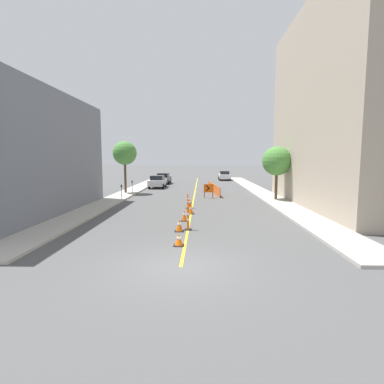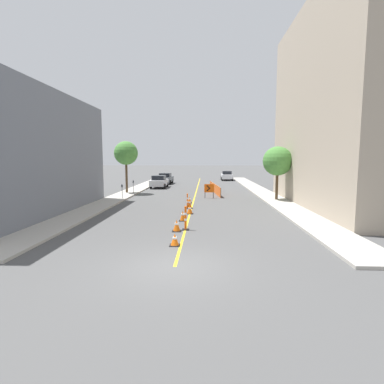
# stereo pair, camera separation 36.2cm
# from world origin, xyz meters

# --- Properties ---
(ground_plane) EXTENTS (300.00, 300.00, 0.00)m
(ground_plane) POSITION_xyz_m (0.00, 0.00, 0.00)
(ground_plane) COLOR #4C4C4C
(lane_stripe) EXTENTS (0.12, 46.90, 0.01)m
(lane_stripe) POSITION_xyz_m (0.00, 23.45, 0.00)
(lane_stripe) COLOR gold
(lane_stripe) RESTS_ON ground_plane
(sidewalk_left) EXTENTS (2.18, 46.90, 0.13)m
(sidewalk_left) POSITION_xyz_m (-7.21, 23.45, 0.07)
(sidewalk_left) COLOR #ADA89E
(sidewalk_left) RESTS_ON ground_plane
(sidewalk_right) EXTENTS (2.18, 46.90, 0.13)m
(sidewalk_right) POSITION_xyz_m (7.21, 23.45, 0.07)
(sidewalk_right) COLOR #ADA89E
(sidewalk_right) RESTS_ON ground_plane
(building_facade_left) EXTENTS (6.00, 15.97, 8.05)m
(building_facade_left) POSITION_xyz_m (-11.30, 9.01, 4.02)
(building_facade_left) COLOR slate
(building_facade_left) RESTS_ON ground_plane
(building_facade_right) EXTENTS (6.00, 17.56, 15.16)m
(building_facade_right) POSITION_xyz_m (11.30, 13.40, 7.58)
(building_facade_right) COLOR tan
(building_facade_right) RESTS_ON ground_plane
(traffic_cone_nearest) EXTENTS (0.45, 0.45, 0.53)m
(traffic_cone_nearest) POSITION_xyz_m (-0.26, 2.55, 0.26)
(traffic_cone_nearest) COLOR black
(traffic_cone_nearest) RESTS_ON ground_plane
(traffic_cone_second) EXTENTS (0.46, 0.46, 0.61)m
(traffic_cone_second) POSITION_xyz_m (-0.42, 5.10, 0.30)
(traffic_cone_second) COLOR black
(traffic_cone_second) RESTS_ON ground_plane
(traffic_cone_third) EXTENTS (0.43, 0.43, 0.63)m
(traffic_cone_third) POSITION_xyz_m (-0.31, 7.69, 0.31)
(traffic_cone_third) COLOR black
(traffic_cone_third) RESTS_ON ground_plane
(traffic_cone_fourth) EXTENTS (0.47, 0.47, 0.59)m
(traffic_cone_fourth) POSITION_xyz_m (-0.01, 10.02, 0.29)
(traffic_cone_fourth) COLOR black
(traffic_cone_fourth) RESTS_ON ground_plane
(traffic_cone_fifth) EXTENTS (0.43, 0.43, 0.73)m
(traffic_cone_fifth) POSITION_xyz_m (-0.15, 12.26, 0.36)
(traffic_cone_fifth) COLOR black
(traffic_cone_fifth) RESTS_ON ground_plane
(traffic_cone_farthest) EXTENTS (0.44, 0.44, 0.52)m
(traffic_cone_farthest) POSITION_xyz_m (-0.30, 14.98, 0.26)
(traffic_cone_farthest) COLOR black
(traffic_cone_farthest) RESTS_ON ground_plane
(delineator_post_front) EXTENTS (0.37, 0.37, 1.28)m
(delineator_post_front) POSITION_xyz_m (0.01, 5.43, 0.56)
(delineator_post_front) COLOR black
(delineator_post_front) RESTS_ON ground_plane
(delineator_post_rear) EXTENTS (0.29, 0.29, 1.14)m
(delineator_post_rear) POSITION_xyz_m (-0.30, 12.19, 0.49)
(delineator_post_rear) COLOR black
(delineator_post_rear) RESTS_ON ground_plane
(arrow_barricade_primary) EXTENTS (0.92, 0.12, 1.33)m
(arrow_barricade_primary) POSITION_xyz_m (1.40, 18.11, 0.89)
(arrow_barricade_primary) COLOR #EF560C
(arrow_barricade_primary) RESTS_ON ground_plane
(safety_mesh_fence) EXTENTS (0.93, 8.80, 0.97)m
(safety_mesh_fence) POSITION_xyz_m (2.05, 22.53, 0.49)
(safety_mesh_fence) COLOR #EF560C
(safety_mesh_fence) RESTS_ON ground_plane
(parked_car_curb_near) EXTENTS (1.95, 4.34, 1.59)m
(parked_car_curb_near) POSITION_xyz_m (-4.86, 27.88, 0.80)
(parked_car_curb_near) COLOR #B7B7BC
(parked_car_curb_near) RESTS_ON ground_plane
(parked_car_curb_mid) EXTENTS (1.96, 4.37, 1.59)m
(parked_car_curb_mid) POSITION_xyz_m (-4.87, 33.95, 0.80)
(parked_car_curb_mid) COLOR #474C51
(parked_car_curb_mid) RESTS_ON ground_plane
(parked_car_curb_far) EXTENTS (1.94, 4.33, 1.59)m
(parked_car_curb_far) POSITION_xyz_m (4.70, 41.73, 0.80)
(parked_car_curb_far) COLOR silver
(parked_car_curb_far) RESTS_ON ground_plane
(parking_meter_near_curb) EXTENTS (0.12, 0.11, 1.30)m
(parking_meter_near_curb) POSITION_xyz_m (-6.47, 16.55, 1.05)
(parking_meter_near_curb) COLOR #4C4C51
(parking_meter_near_curb) RESTS_ON sidewalk_left
(parking_meter_far_curb) EXTENTS (0.12, 0.11, 1.34)m
(parking_meter_far_curb) POSITION_xyz_m (-6.47, 20.76, 1.08)
(parking_meter_far_curb) COLOR #4C4C51
(parking_meter_far_curb) RESTS_ON sidewalk_left
(street_tree_left_near) EXTENTS (2.48, 2.48, 5.40)m
(street_tree_left_near) POSITION_xyz_m (-7.32, 21.34, 4.27)
(street_tree_left_near) COLOR #4C3823
(street_tree_left_near) RESTS_ON sidewalk_left
(street_tree_right_near) EXTENTS (2.55, 2.55, 4.65)m
(street_tree_right_near) POSITION_xyz_m (7.32, 16.56, 3.49)
(street_tree_right_near) COLOR #4C3823
(street_tree_right_near) RESTS_ON sidewalk_right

